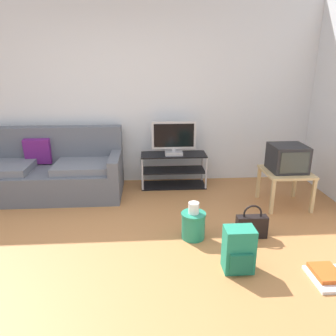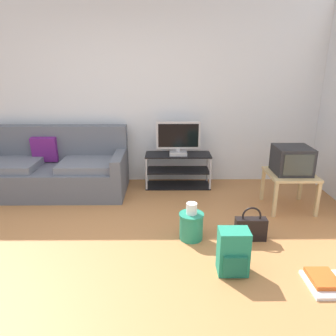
{
  "view_description": "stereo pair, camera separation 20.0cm",
  "coord_description": "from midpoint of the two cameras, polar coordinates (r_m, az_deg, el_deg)",
  "views": [
    {
      "loc": [
        0.47,
        -2.49,
        1.81
      ],
      "look_at": [
        0.7,
        0.97,
        0.66
      ],
      "focal_mm": 34.6,
      "sensor_mm": 36.0,
      "label": 1
    },
    {
      "loc": [
        0.67,
        -2.5,
        1.81
      ],
      "look_at": [
        0.7,
        0.97,
        0.66
      ],
      "focal_mm": 34.6,
      "sensor_mm": 36.0,
      "label": 2
    }
  ],
  "objects": [
    {
      "name": "cleaning_bucket",
      "position": [
        3.49,
        2.82,
        -9.73
      ],
      "size": [
        0.26,
        0.26,
        0.41
      ],
      "color": "#238466",
      "rests_on": "ground_plane"
    },
    {
      "name": "crt_tv",
      "position": [
        4.35,
        19.08,
        1.67
      ],
      "size": [
        0.43,
        0.43,
        0.34
      ],
      "color": "#232326",
      "rests_on": "side_table"
    },
    {
      "name": "tv_stand",
      "position": [
        4.87,
        -0.21,
        -0.38
      ],
      "size": [
        0.96,
        0.38,
        0.5
      ],
      "color": "black",
      "rests_on": "ground_plane"
    },
    {
      "name": "side_table",
      "position": [
        4.41,
        18.85,
        -1.33
      ],
      "size": [
        0.58,
        0.58,
        0.47
      ],
      "color": "tan",
      "rests_on": "ground_plane"
    },
    {
      "name": "flat_tv",
      "position": [
        4.72,
        -0.19,
        5.22
      ],
      "size": [
        0.64,
        0.22,
        0.49
      ],
      "color": "#B2B2B7",
      "rests_on": "tv_stand"
    },
    {
      "name": "wall_back",
      "position": [
        5.0,
        -10.57,
        12.69
      ],
      "size": [
        9.0,
        0.1,
        2.7
      ],
      "primitive_type": "cube",
      "color": "silver",
      "rests_on": "ground_plane"
    },
    {
      "name": "backpack",
      "position": [
        3.03,
        10.44,
        -14.02
      ],
      "size": [
        0.27,
        0.26,
        0.42
      ],
      "rotation": [
        0.0,
        0.0,
        0.39
      ],
      "color": "#238466",
      "rests_on": "ground_plane"
    },
    {
      "name": "ground_plane",
      "position": [
        3.14,
        -14.17,
        -17.8
      ],
      "size": [
        9.0,
        9.8,
        0.02
      ],
      "primitive_type": "cube",
      "color": "#B27542"
    },
    {
      "name": "couch",
      "position": [
        4.91,
        -21.69,
        -0.65
      ],
      "size": [
        2.09,
        0.89,
        0.92
      ],
      "color": "#565B66",
      "rests_on": "ground_plane"
    },
    {
      "name": "handbag",
      "position": [
        3.61,
        12.96,
        -9.88
      ],
      "size": [
        0.33,
        0.11,
        0.38
      ],
      "rotation": [
        0.0,
        0.0,
        0.56
      ],
      "color": "black",
      "rests_on": "ground_plane"
    }
  ]
}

